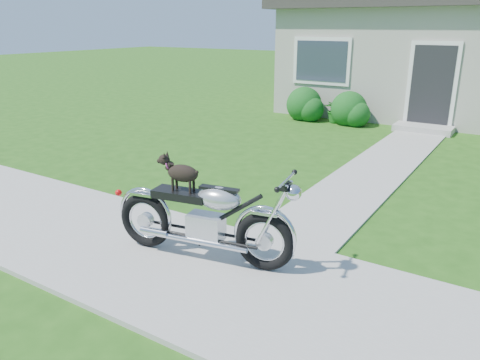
# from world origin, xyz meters

# --- Properties ---
(ground) EXTENTS (80.00, 80.00, 0.00)m
(ground) POSITION_xyz_m (0.00, 0.00, 0.00)
(ground) COLOR #235114
(ground) RESTS_ON ground
(sidewalk) EXTENTS (24.00, 2.20, 0.04)m
(sidewalk) POSITION_xyz_m (0.00, 0.00, 0.02)
(sidewalk) COLOR #9E9B93
(sidewalk) RESTS_ON ground
(walkway) EXTENTS (1.20, 8.00, 0.03)m
(walkway) POSITION_xyz_m (-1.50, 5.00, 0.01)
(walkway) COLOR #9E9B93
(walkway) RESTS_ON ground
(potted_plant_left) EXTENTS (0.58, 0.67, 0.73)m
(potted_plant_left) POSITION_xyz_m (-3.83, 8.55, 0.37)
(potted_plant_left) COLOR #185D18
(potted_plant_left) RESTS_ON ground
(motorcycle_with_dog) EXTENTS (2.21, 0.71, 1.18)m
(motorcycle_with_dog) POSITION_xyz_m (-2.11, 0.20, 0.55)
(motorcycle_with_dog) COLOR black
(motorcycle_with_dog) RESTS_ON sidewalk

